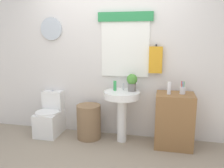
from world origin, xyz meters
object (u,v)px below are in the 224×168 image
at_px(toothbrush_cup, 183,90).
at_px(laundry_hamper, 89,122).
at_px(toilet, 50,118).
at_px(potted_plant, 132,82).
at_px(wooden_cabinet, 174,120).
at_px(pedestal_sink, 122,103).
at_px(soap_bottle, 115,86).
at_px(lotion_bottle, 169,88).

bearing_deg(toothbrush_cup, laundry_hamper, -179.19).
height_order(toilet, potted_plant, potted_plant).
xyz_separation_m(wooden_cabinet, toothbrush_cup, (0.09, 0.02, 0.45)).
distance_m(pedestal_sink, soap_bottle, 0.29).
bearing_deg(wooden_cabinet, toothbrush_cup, 11.86).
xyz_separation_m(wooden_cabinet, soap_bottle, (-0.90, 0.05, 0.47)).
xyz_separation_m(laundry_hamper, wooden_cabinet, (1.31, 0.00, 0.13)).
relative_size(laundry_hamper, potted_plant, 2.07).
distance_m(laundry_hamper, lotion_bottle, 1.37).
xyz_separation_m(laundry_hamper, potted_plant, (0.67, 0.06, 0.67)).
xyz_separation_m(toilet, potted_plant, (1.36, 0.03, 0.67)).
bearing_deg(potted_plant, toothbrush_cup, -3.13).
height_order(laundry_hamper, wooden_cabinet, wooden_cabinet).
distance_m(laundry_hamper, potted_plant, 0.95).
height_order(wooden_cabinet, soap_bottle, soap_bottle).
bearing_deg(lotion_bottle, potted_plant, 169.61).
bearing_deg(potted_plant, laundry_hamper, -174.92).
distance_m(lotion_bottle, toothbrush_cup, 0.20).
height_order(wooden_cabinet, lotion_bottle, lotion_bottle).
height_order(wooden_cabinet, potted_plant, potted_plant).
bearing_deg(lotion_bottle, pedestal_sink, 176.66).
bearing_deg(potted_plant, lotion_bottle, -10.39).
bearing_deg(toothbrush_cup, toilet, 179.63).
relative_size(pedestal_sink, potted_plant, 3.00).
xyz_separation_m(lotion_bottle, toothbrush_cup, (0.19, 0.06, -0.03)).
distance_m(laundry_hamper, wooden_cabinet, 1.32).
distance_m(toilet, potted_plant, 1.52).
relative_size(lotion_bottle, toothbrush_cup, 0.96).
xyz_separation_m(wooden_cabinet, lotion_bottle, (-0.09, -0.04, 0.49)).
xyz_separation_m(pedestal_sink, soap_bottle, (-0.12, 0.05, 0.26)).
height_order(pedestal_sink, wooden_cabinet, wooden_cabinet).
relative_size(laundry_hamper, toothbrush_cup, 2.95).
bearing_deg(soap_bottle, lotion_bottle, -6.38).
distance_m(laundry_hamper, soap_bottle, 0.73).
bearing_deg(toothbrush_cup, pedestal_sink, -178.70).
height_order(laundry_hamper, toothbrush_cup, toothbrush_cup).
xyz_separation_m(potted_plant, lotion_bottle, (0.55, -0.10, -0.05)).
distance_m(toilet, wooden_cabinet, 2.00).
distance_m(wooden_cabinet, toothbrush_cup, 0.46).
height_order(pedestal_sink, potted_plant, potted_plant).
bearing_deg(soap_bottle, toilet, -179.13).
distance_m(pedestal_sink, wooden_cabinet, 0.81).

